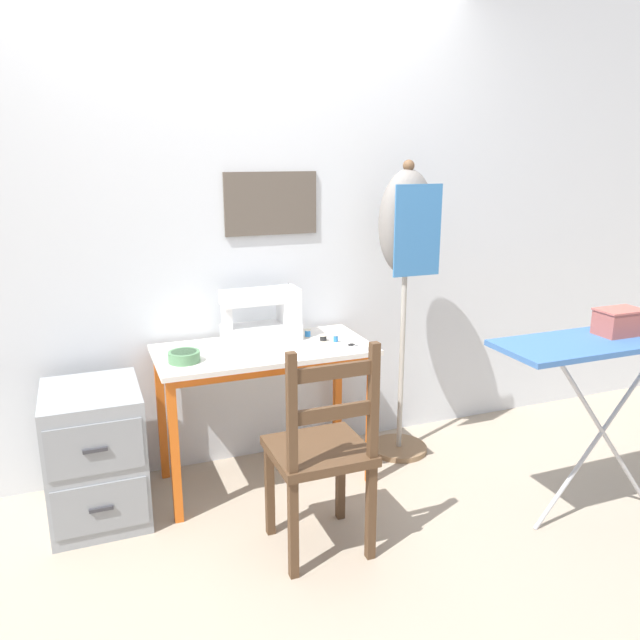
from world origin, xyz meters
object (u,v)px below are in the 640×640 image
scissors (356,346)px  filing_cabinet (96,454)px  dress_form (406,243)px  thread_spool_near_machine (308,333)px  ironing_board (613,348)px  sewing_machine (265,316)px  thread_spool_far_edge (336,339)px  fabric_bowl (184,356)px  wooden_chair (321,453)px  storage_box (619,322)px  thread_spool_mid_table (323,338)px

scissors → filing_cabinet: bearing=175.0°
dress_form → scissors: bearing=-153.7°
thread_spool_near_machine → ironing_board: ironing_board is taller
sewing_machine → ironing_board: bearing=-38.0°
thread_spool_near_machine → ironing_board: 1.45m
thread_spool_far_edge → filing_cabinet: bearing=179.6°
scissors → dress_form: bearing=26.3°
sewing_machine → ironing_board: (1.29, -1.01, -0.02)m
scissors → dress_form: 0.62m
fabric_bowl → wooden_chair: 0.79m
sewing_machine → thread_spool_far_edge: sewing_machine is taller
dress_form → sewing_machine: bearing=172.4°
filing_cabinet → storage_box: (2.21, -0.82, 0.62)m
thread_spool_mid_table → thread_spool_far_edge: size_ratio=1.12×
thread_spool_mid_table → ironing_board: bearing=-40.5°
fabric_bowl → thread_spool_near_machine: fabric_bowl is taller
sewing_machine → thread_spool_mid_table: size_ratio=9.37×
fabric_bowl → dress_form: (1.20, 0.11, 0.45)m
wooden_chair → ironing_board: bearing=-9.6°
thread_spool_mid_table → wooden_chair: (-0.27, -0.66, -0.28)m
filing_cabinet → sewing_machine: bearing=11.1°
thread_spool_mid_table → thread_spool_far_edge: (0.05, -0.04, 0.00)m
thread_spool_far_edge → wooden_chair: (-0.32, -0.61, -0.29)m
filing_cabinet → scissors: bearing=-5.0°
filing_cabinet → ironing_board: 2.38m
thread_spool_far_edge → scissors: bearing=-56.2°
fabric_bowl → thread_spool_far_edge: size_ratio=3.78×
scissors → thread_spool_far_edge: size_ratio=3.21×
fabric_bowl → scissors: bearing=-5.0°
scissors → sewing_machine: bearing=144.2°
thread_spool_mid_table → ironing_board: 1.35m
ironing_board → fabric_bowl: bearing=155.3°
scissors → ironing_board: ironing_board is taller
sewing_machine → thread_spool_near_machine: 0.25m
dress_form → ironing_board: (0.54, -0.91, -0.37)m
wooden_chair → storage_box: 1.43m
fabric_bowl → thread_spool_near_machine: bearing=14.3°
thread_spool_far_edge → ironing_board: ironing_board is taller
scissors → filing_cabinet: (-1.26, 0.11, -0.41)m
scissors → ironing_board: bearing=-38.9°
scissors → thread_spool_mid_table: size_ratio=2.87×
thread_spool_far_edge → storage_box: storage_box is taller
thread_spool_near_machine → thread_spool_far_edge: size_ratio=1.01×
thread_spool_near_machine → dress_form: 0.70m
scissors → thread_spool_far_edge: (-0.07, 0.10, 0.02)m
sewing_machine → thread_spool_far_edge: (0.32, -0.18, -0.11)m
sewing_machine → storage_box: sewing_machine is taller
thread_spool_far_edge → ironing_board: (0.97, -0.83, 0.08)m
thread_spool_far_edge → ironing_board: bearing=-40.5°
fabric_bowl → storage_box: bearing=-23.6°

